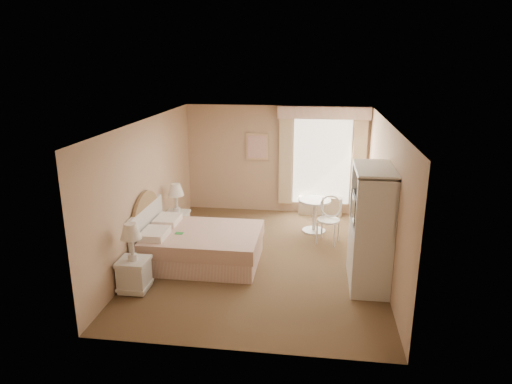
# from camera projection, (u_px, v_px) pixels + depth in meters

# --- Properties ---
(room) EXTENTS (4.21, 5.51, 2.51)m
(room) POSITION_uv_depth(u_px,v_px,m) (262.00, 193.00, 7.99)
(room) COLOR brown
(room) RESTS_ON ground
(window) EXTENTS (2.05, 0.22, 2.51)m
(window) POSITION_uv_depth(u_px,v_px,m) (322.00, 158.00, 10.35)
(window) COLOR white
(window) RESTS_ON room
(framed_art) EXTENTS (0.52, 0.04, 0.62)m
(framed_art) POSITION_uv_depth(u_px,v_px,m) (257.00, 147.00, 10.54)
(framed_art) COLOR #D5AC83
(framed_art) RESTS_ON room
(bed) EXTENTS (2.07, 1.55, 1.37)m
(bed) POSITION_uv_depth(u_px,v_px,m) (198.00, 245.00, 8.13)
(bed) COLOR tan
(bed) RESTS_ON room
(nightstand_near) EXTENTS (0.46, 0.46, 1.11)m
(nightstand_near) POSITION_uv_depth(u_px,v_px,m) (134.00, 266.00, 7.09)
(nightstand_near) COLOR silver
(nightstand_near) RESTS_ON room
(nightstand_far) EXTENTS (0.46, 0.46, 1.11)m
(nightstand_far) POSITION_uv_depth(u_px,v_px,m) (177.00, 217.00, 9.25)
(nightstand_far) COLOR silver
(nightstand_far) RESTS_ON room
(round_table) EXTENTS (0.66, 0.66, 0.70)m
(round_table) POSITION_uv_depth(u_px,v_px,m) (315.00, 210.00, 9.53)
(round_table) COLOR silver
(round_table) RESTS_ON room
(cafe_chair) EXTENTS (0.55, 0.55, 0.93)m
(cafe_chair) POSITION_uv_depth(u_px,v_px,m) (329.00, 216.00, 8.98)
(cafe_chair) COLOR silver
(cafe_chair) RESTS_ON room
(armoire) EXTENTS (0.58, 1.17, 1.94)m
(armoire) POSITION_uv_depth(u_px,v_px,m) (370.00, 237.00, 7.22)
(armoire) COLOR silver
(armoire) RESTS_ON room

